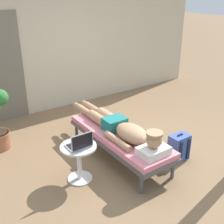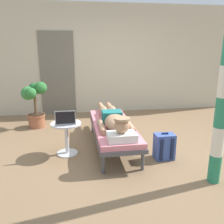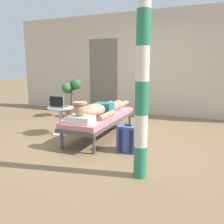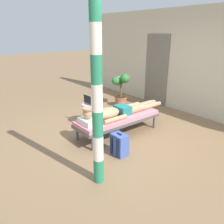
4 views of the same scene
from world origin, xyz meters
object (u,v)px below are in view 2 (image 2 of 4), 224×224
at_px(lounge_chair, 113,128).
at_px(side_table, 66,133).
at_px(person_reclining, 114,119).
at_px(potted_plant, 34,101).
at_px(laptop, 66,120).
at_px(backpack, 164,147).

bearing_deg(lounge_chair, side_table, -169.30).
height_order(lounge_chair, side_table, side_table).
height_order(person_reclining, potted_plant, potted_plant).
relative_size(lounge_chair, person_reclining, 0.88).
distance_m(laptop, backpack, 1.57).
height_order(person_reclining, laptop, laptop).
distance_m(side_table, laptop, 0.23).
bearing_deg(person_reclining, backpack, -34.34).
relative_size(side_table, backpack, 1.23).
xyz_separation_m(side_table, backpack, (1.48, -0.41, -0.16)).
height_order(lounge_chair, laptop, laptop).
height_order(lounge_chair, person_reclining, person_reclining).
distance_m(person_reclining, side_table, 0.79).
relative_size(lounge_chair, potted_plant, 1.96).
bearing_deg(lounge_chair, backpack, -38.16).
height_order(side_table, laptop, laptop).
bearing_deg(backpack, lounge_chair, 141.84).
height_order(backpack, potted_plant, potted_plant).
bearing_deg(laptop, side_table, 90.00).
bearing_deg(backpack, person_reclining, 145.66).
height_order(side_table, potted_plant, potted_plant).
bearing_deg(potted_plant, backpack, -41.09).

